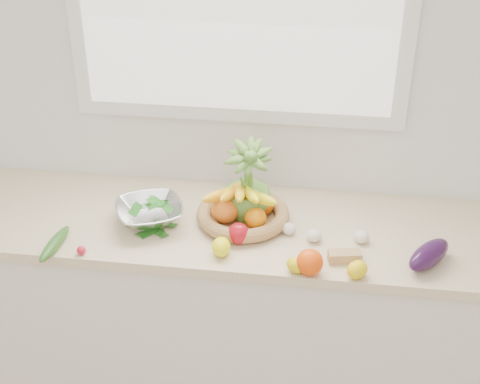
# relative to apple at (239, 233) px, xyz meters

# --- Properties ---
(back_wall) EXTENTS (4.50, 0.02, 2.70)m
(back_wall) POSITION_rel_apple_xyz_m (-0.06, 0.43, 0.41)
(back_wall) COLOR white
(back_wall) RESTS_ON ground
(counter_cabinet) EXTENTS (2.20, 0.58, 0.86)m
(counter_cabinet) POSITION_rel_apple_xyz_m (-0.06, 0.13, -0.51)
(counter_cabinet) COLOR silver
(counter_cabinet) RESTS_ON ground
(countertop) EXTENTS (2.24, 0.62, 0.04)m
(countertop) POSITION_rel_apple_xyz_m (-0.06, 0.13, -0.06)
(countertop) COLOR beige
(countertop) RESTS_ON counter_cabinet
(orange_loose) EXTENTS (0.11, 0.11, 0.09)m
(orange_loose) POSITION_rel_apple_xyz_m (0.27, -0.15, 0.01)
(orange_loose) COLOR #FC4C07
(orange_loose) RESTS_ON countertop
(lemon_a) EXTENTS (0.07, 0.09, 0.07)m
(lemon_a) POSITION_rel_apple_xyz_m (-0.05, -0.08, -0.01)
(lemon_a) COLOR #FFFD0D
(lemon_a) RESTS_ON countertop
(lemon_b) EXTENTS (0.10, 0.10, 0.06)m
(lemon_b) POSITION_rel_apple_xyz_m (0.43, -0.15, -0.01)
(lemon_b) COLOR yellow
(lemon_b) RESTS_ON countertop
(lemon_c) EXTENTS (0.09, 0.08, 0.05)m
(lemon_c) POSITION_rel_apple_xyz_m (0.22, -0.15, -0.01)
(lemon_c) COLOR yellow
(lemon_c) RESTS_ON countertop
(apple) EXTENTS (0.10, 0.10, 0.08)m
(apple) POSITION_rel_apple_xyz_m (0.00, 0.00, 0.00)
(apple) COLOR #AC0D1A
(apple) RESTS_ON countertop
(ginger) EXTENTS (0.12, 0.07, 0.04)m
(ginger) POSITION_rel_apple_xyz_m (0.39, -0.06, -0.02)
(ginger) COLOR tan
(ginger) RESTS_ON countertop
(garlic_a) EXTENTS (0.06, 0.06, 0.05)m
(garlic_a) POSITION_rel_apple_xyz_m (0.27, 0.05, -0.02)
(garlic_a) COLOR white
(garlic_a) RESTS_ON countertop
(garlic_b) EXTENTS (0.06, 0.06, 0.05)m
(garlic_b) POSITION_rel_apple_xyz_m (0.45, 0.06, -0.02)
(garlic_b) COLOR white
(garlic_b) RESTS_ON countertop
(garlic_c) EXTENTS (0.06, 0.06, 0.04)m
(garlic_c) POSITION_rel_apple_xyz_m (0.18, 0.08, -0.02)
(garlic_c) COLOR beige
(garlic_c) RESTS_ON countertop
(eggplant) EXTENTS (0.20, 0.22, 0.09)m
(eggplant) POSITION_rel_apple_xyz_m (0.67, -0.04, 0.00)
(eggplant) COLOR #290E33
(eggplant) RESTS_ON countertop
(cucumber) EXTENTS (0.06, 0.23, 0.04)m
(cucumber) POSITION_rel_apple_xyz_m (-0.65, -0.13, -0.02)
(cucumber) COLOR #275D1B
(cucumber) RESTS_ON countertop
(radish) EXTENTS (0.04, 0.04, 0.03)m
(radish) POSITION_rel_apple_xyz_m (-0.55, -0.15, -0.02)
(radish) COLOR red
(radish) RESTS_ON countertop
(potted_herb) EXTENTS (0.20, 0.20, 0.33)m
(potted_herb) POSITION_rel_apple_xyz_m (0.01, 0.18, 0.12)
(potted_herb) COLOR #5A8C33
(potted_herb) RESTS_ON countertop
(fruit_basket) EXTENTS (0.39, 0.39, 0.19)m
(fruit_basket) POSITION_rel_apple_xyz_m (-0.01, 0.15, 0.01)
(fruit_basket) COLOR #A87F4A
(fruit_basket) RESTS_ON countertop
(colander_with_spinach) EXTENTS (0.33, 0.33, 0.13)m
(colander_with_spinach) POSITION_rel_apple_xyz_m (-0.35, 0.08, 0.03)
(colander_with_spinach) COLOR silver
(colander_with_spinach) RESTS_ON countertop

